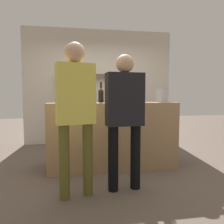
# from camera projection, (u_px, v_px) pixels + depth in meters

# --- Properties ---
(ground_plane) EXTENTS (16.00, 16.00, 0.00)m
(ground_plane) POSITION_uv_depth(u_px,v_px,m) (112.00, 166.00, 3.69)
(ground_plane) COLOR brown
(bar_counter) EXTENTS (2.05, 0.69, 1.08)m
(bar_counter) POSITION_uv_depth(u_px,v_px,m) (112.00, 135.00, 3.64)
(bar_counter) COLOR #997551
(bar_counter) RESTS_ON ground_plane
(back_wall) EXTENTS (3.65, 0.12, 2.80)m
(back_wall) POSITION_uv_depth(u_px,v_px,m) (99.00, 87.00, 5.48)
(back_wall) COLOR beige
(back_wall) RESTS_ON ground_plane
(back_shelf) EXTENTS (1.99, 0.18, 1.70)m
(back_shelf) POSITION_uv_depth(u_px,v_px,m) (100.00, 98.00, 5.33)
(back_shelf) COLOR brown
(back_shelf) RESTS_ON ground_plane
(counter_bottle_0) EXTENTS (0.08, 0.08, 0.34)m
(counter_bottle_0) POSITION_uv_depth(u_px,v_px,m) (112.00, 94.00, 3.45)
(counter_bottle_0) COLOR brown
(counter_bottle_0) RESTS_ON bar_counter
(counter_bottle_1) EXTENTS (0.08, 0.08, 0.33)m
(counter_bottle_1) POSITION_uv_depth(u_px,v_px,m) (138.00, 94.00, 3.68)
(counter_bottle_1) COLOR black
(counter_bottle_1) RESTS_ON bar_counter
(counter_bottle_2) EXTENTS (0.08, 0.08, 0.38)m
(counter_bottle_2) POSITION_uv_depth(u_px,v_px,m) (137.00, 93.00, 3.45)
(counter_bottle_2) COLOR #0F1956
(counter_bottle_2) RESTS_ON bar_counter
(counter_bottle_3) EXTENTS (0.09, 0.09, 0.33)m
(counter_bottle_3) POSITION_uv_depth(u_px,v_px,m) (101.00, 95.00, 3.53)
(counter_bottle_3) COLOR black
(counter_bottle_3) RESTS_ON bar_counter
(counter_bottle_4) EXTENTS (0.08, 0.08, 0.34)m
(counter_bottle_4) POSITION_uv_depth(u_px,v_px,m) (66.00, 94.00, 3.43)
(counter_bottle_4) COLOR silver
(counter_bottle_4) RESTS_ON bar_counter
(wine_glass) EXTENTS (0.09, 0.09, 0.16)m
(wine_glass) POSITION_uv_depth(u_px,v_px,m) (113.00, 95.00, 3.61)
(wine_glass) COLOR silver
(wine_glass) RESTS_ON bar_counter
(ice_bucket) EXTENTS (0.19, 0.19, 0.24)m
(ice_bucket) POSITION_uv_depth(u_px,v_px,m) (162.00, 95.00, 3.72)
(ice_bucket) COLOR #B2B2B7
(ice_bucket) RESTS_ON bar_counter
(cork_jar) EXTENTS (0.10, 0.10, 0.14)m
(cork_jar) POSITION_uv_depth(u_px,v_px,m) (76.00, 98.00, 3.60)
(cork_jar) COLOR silver
(cork_jar) RESTS_ON bar_counter
(customer_center) EXTENTS (0.48, 0.24, 1.70)m
(customer_center) POSITION_uv_depth(u_px,v_px,m) (125.00, 112.00, 2.72)
(customer_center) COLOR black
(customer_center) RESTS_ON ground_plane
(customer_left) EXTENTS (0.47, 0.28, 1.80)m
(customer_left) POSITION_uv_depth(u_px,v_px,m) (76.00, 107.00, 2.51)
(customer_left) COLOR brown
(customer_left) RESTS_ON ground_plane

